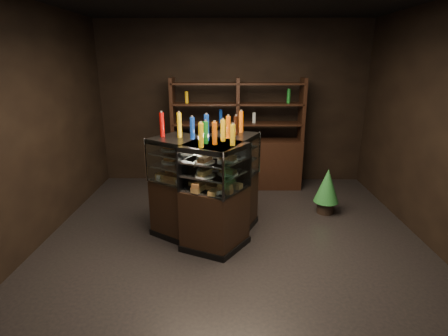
{
  "coord_description": "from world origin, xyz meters",
  "views": [
    {
      "loc": [
        -0.07,
        -4.15,
        2.29
      ],
      "look_at": [
        -0.13,
        -0.04,
        1.01
      ],
      "focal_mm": 28.0,
      "sensor_mm": 36.0,
      "label": 1
    }
  ],
  "objects": [
    {
      "name": "back_shelving",
      "position": [
        0.08,
        2.05,
        0.61
      ],
      "size": [
        2.35,
        0.45,
        2.0
      ],
      "rotation": [
        0.0,
        0.0,
        0.01
      ],
      "color": "black",
      "rests_on": "ground"
    },
    {
      "name": "potted_conifer",
      "position": [
        1.44,
        0.89,
        0.46
      ],
      "size": [
        0.38,
        0.38,
        0.81
      ],
      "rotation": [
        0.0,
        0.0,
        -0.3
      ],
      "color": "black",
      "rests_on": "ground"
    },
    {
      "name": "food_display",
      "position": [
        -0.31,
        0.08,
        1.01
      ],
      "size": [
        1.15,
        1.13,
        0.42
      ],
      "color": "#BF8044",
      "rests_on": "display_case"
    },
    {
      "name": "ground",
      "position": [
        0.0,
        0.0,
        0.0
      ],
      "size": [
        5.0,
        5.0,
        0.0
      ],
      "primitive_type": "plane",
      "color": "black",
      "rests_on": "ground"
    },
    {
      "name": "bottles_top",
      "position": [
        -0.31,
        0.09,
        1.48
      ],
      "size": [
        0.98,
        0.99,
        0.3
      ],
      "color": "#D8590A",
      "rests_on": "display_case"
    },
    {
      "name": "room_shell",
      "position": [
        0.0,
        0.0,
        1.94
      ],
      "size": [
        5.02,
        5.02,
        3.01
      ],
      "color": "black",
      "rests_on": "ground"
    },
    {
      "name": "display_case",
      "position": [
        -0.31,
        0.08,
        0.46
      ],
      "size": [
        1.52,
        1.38,
        1.35
      ],
      "rotation": [
        0.0,
        0.0,
        0.28
      ],
      "color": "black",
      "rests_on": "ground"
    }
  ]
}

